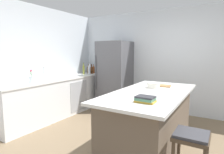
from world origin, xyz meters
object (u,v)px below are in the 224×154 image
object	(u,v)px
refrigerator	(115,75)
whiskey_bottle	(89,70)
sink_faucet	(44,73)
bar_stool	(191,144)
vinegar_bottle	(94,70)
cookbook_stack	(145,99)
syrup_bottle	(92,70)
kitchen_island	(150,120)
flower_vase	(31,79)
mixing_bowl	(153,85)
soda_bottle	(89,70)
olive_oil_bottle	(84,69)
cutting_board	(161,86)

from	to	relation	value
refrigerator	whiskey_bottle	bearing A→B (deg)	175.79
sink_faucet	whiskey_bottle	xyz separation A→B (m)	(-0.03, 1.67, -0.05)
bar_stool	whiskey_bottle	size ratio (longest dim) A/B	2.51
bar_stool	vinegar_bottle	bearing A→B (deg)	141.18
whiskey_bottle	cookbook_stack	bearing A→B (deg)	-41.01
sink_faucet	syrup_bottle	world-z (taller)	sink_faucet
kitchen_island	sink_faucet	size ratio (longest dim) A/B	7.16
vinegar_bottle	syrup_bottle	world-z (taller)	syrup_bottle
flower_vase	mixing_bowl	world-z (taller)	flower_vase
refrigerator	flower_vase	bearing A→B (deg)	-112.28
bar_stool	cookbook_stack	bearing A→B (deg)	171.57
refrigerator	soda_bottle	size ratio (longest dim) A/B	5.59
kitchen_island	flower_vase	distance (m)	2.50
whiskey_bottle	olive_oil_bottle	distance (m)	0.28
mixing_bowl	cutting_board	size ratio (longest dim) A/B	0.59
refrigerator	bar_stool	world-z (taller)	refrigerator
bar_stool	soda_bottle	distance (m)	3.85
kitchen_island	bar_stool	distance (m)	1.02
refrigerator	cookbook_stack	world-z (taller)	refrigerator
flower_vase	cutting_board	distance (m)	2.58
olive_oil_bottle	cookbook_stack	bearing A→B (deg)	-37.73
cookbook_stack	cutting_board	world-z (taller)	cookbook_stack
vinegar_bottle	soda_bottle	size ratio (longest dim) A/B	0.81
whiskey_bottle	soda_bottle	bearing A→B (deg)	-49.24
vinegar_bottle	kitchen_island	bearing A→B (deg)	-36.60
kitchen_island	whiskey_bottle	size ratio (longest dim) A/B	7.89
vinegar_bottle	cookbook_stack	distance (m)	3.57
flower_vase	olive_oil_bottle	distance (m)	1.79
soda_bottle	bar_stool	bearing A→B (deg)	-35.93
soda_bottle	cookbook_stack	distance (m)	3.33
kitchen_island	cutting_board	distance (m)	0.74
kitchen_island	olive_oil_bottle	world-z (taller)	olive_oil_bottle
flower_vase	syrup_bottle	distance (m)	1.98
olive_oil_bottle	cutting_board	world-z (taller)	olive_oil_bottle
kitchen_island	whiskey_bottle	bearing A→B (deg)	146.20
bar_stool	syrup_bottle	bearing A→B (deg)	142.83
refrigerator	olive_oil_bottle	distance (m)	0.95
bar_stool	soda_bottle	world-z (taller)	soda_bottle
refrigerator	flower_vase	size ratio (longest dim) A/B	6.60
flower_vase	cookbook_stack	world-z (taller)	flower_vase
flower_vase	refrigerator	bearing A→B (deg)	67.72
whiskey_bottle	vinegar_bottle	bearing A→B (deg)	49.52
refrigerator	mixing_bowl	size ratio (longest dim) A/B	8.39
syrup_bottle	cutting_board	size ratio (longest dim) A/B	0.77
refrigerator	flower_vase	world-z (taller)	refrigerator
mixing_bowl	whiskey_bottle	bearing A→B (deg)	150.96
sink_faucet	cookbook_stack	bearing A→B (deg)	-14.20
kitchen_island	vinegar_bottle	xyz separation A→B (m)	(-2.44, 1.81, 0.55)
sink_faucet	mixing_bowl	xyz separation A→B (m)	(2.43, 0.30, -0.10)
refrigerator	syrup_bottle	bearing A→B (deg)	-178.54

